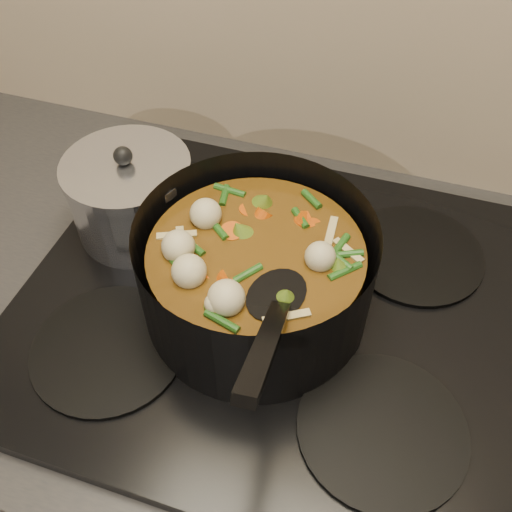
% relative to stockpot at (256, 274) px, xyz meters
% --- Properties ---
extents(counter, '(2.64, 0.64, 0.91)m').
position_rel_stockpot_xyz_m(counter, '(0.02, 0.02, -0.54)').
color(counter, brown).
rests_on(counter, ground).
extents(stovetop, '(0.62, 0.54, 0.03)m').
position_rel_stockpot_xyz_m(stovetop, '(0.02, 0.02, -0.07)').
color(stovetop, black).
rests_on(stovetop, counter).
extents(stockpot, '(0.29, 0.37, 0.20)m').
position_rel_stockpot_xyz_m(stockpot, '(0.00, 0.00, 0.00)').
color(stockpot, black).
rests_on(stockpot, stovetop).
extents(saucepan, '(0.17, 0.17, 0.14)m').
position_rel_stockpot_xyz_m(saucepan, '(-0.20, 0.08, -0.01)').
color(saucepan, silver).
rests_on(saucepan, stovetop).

